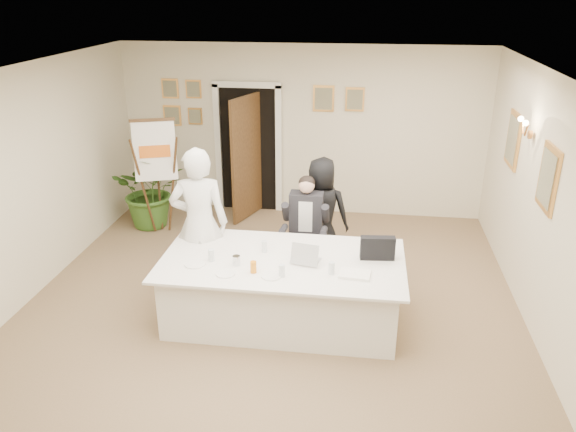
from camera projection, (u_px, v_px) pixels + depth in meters
The scene contains 27 objects.
floor at pixel (267, 319), 6.61m from camera, with size 7.00×7.00×0.00m, color brown.
ceiling at pixel (262, 77), 5.53m from camera, with size 6.00×7.00×0.02m, color white.
wall_back at pixel (302, 131), 9.27m from camera, with size 6.00×0.10×2.80m, color beige.
wall_left at pixel (8, 195), 6.45m from camera, with size 0.10×7.00×2.80m, color beige.
wall_right at pixel (556, 224), 5.69m from camera, with size 0.10×7.00×2.80m, color beige.
doorway at pixel (248, 153), 9.36m from camera, with size 1.14×0.86×2.20m.
pictures_back_wall at pixel (253, 103), 9.18m from camera, with size 3.40×0.06×0.80m, color #E3A14D, non-canonical shape.
pictures_right_wall at pixel (528, 157), 6.66m from camera, with size 0.06×2.20×0.80m, color #E3A14D, non-canonical shape.
wall_sconce at pixel (527, 128), 6.53m from camera, with size 0.20×0.30×0.24m, color #BB763B, non-canonical shape.
conference_table at pixel (283, 289), 6.48m from camera, with size 2.74×1.46×0.78m.
seated_man at pixel (306, 226), 7.40m from camera, with size 0.60×0.64×1.39m, color black, non-canonical shape.
flip_chart at pixel (158, 183), 8.61m from camera, with size 0.65×0.49×1.79m.
standing_man at pixel (200, 224), 6.81m from camera, with size 0.70×0.46×1.91m, color silver.
standing_woman at pixel (321, 213), 7.64m from camera, with size 0.75×0.49×1.54m, color black.
potted_palm at pixel (151, 190), 8.95m from camera, with size 1.10×0.95×1.22m, color #325A1E.
laptop at pixel (306, 250), 6.24m from camera, with size 0.31×0.34×0.28m, color #B7BABC, non-canonical shape.
laptop_bag at pixel (378, 248), 6.29m from camera, with size 0.39×0.11×0.27m, color black.
paper_stack at pixel (355, 274), 5.97m from camera, with size 0.33×0.23×0.03m, color white.
plate_left at pixel (195, 264), 6.21m from camera, with size 0.24×0.24×0.01m, color white.
plate_mid at pixel (225, 273), 6.00m from camera, with size 0.21×0.21×0.01m, color white.
plate_near at pixel (271, 276), 5.95m from camera, with size 0.22×0.22×0.01m, color white.
glass_a at pixel (211, 255), 6.27m from camera, with size 0.07×0.07×0.14m, color silver.
glass_b at pixel (282, 271), 5.93m from camera, with size 0.07×0.07×0.14m, color silver.
glass_c at pixel (331, 268), 5.98m from camera, with size 0.07×0.07×0.14m, color silver.
glass_d at pixel (264, 246), 6.48m from camera, with size 0.06×0.06×0.14m, color silver.
oj_glass at pixel (253, 267), 6.02m from camera, with size 0.07×0.07×0.13m, color orange.
steel_jug at pixel (236, 260), 6.18m from camera, with size 0.09×0.09×0.11m, color silver.
Camera 1 is at (1.03, -5.55, 3.65)m, focal length 35.00 mm.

